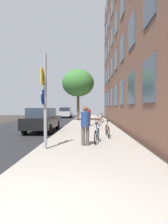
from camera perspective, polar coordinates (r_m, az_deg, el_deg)
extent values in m
plane|color=#332D28|center=(17.89, -9.44, -3.92)|extent=(41.80, 41.80, 0.00)
cube|color=#232326|center=(18.41, -15.88, -3.79)|extent=(7.00, 38.00, 0.01)
cube|color=#9E9389|center=(17.55, 1.87, -3.81)|extent=(4.20, 38.00, 0.12)
cube|color=brown|center=(18.46, 10.70, 23.03)|extent=(0.50, 27.00, 16.94)
cube|color=#384756|center=(8.02, 19.06, 9.06)|extent=(0.06, 1.54, 1.80)
cube|color=#384756|center=(11.03, 14.19, 7.01)|extent=(0.06, 1.54, 1.80)
cube|color=#384756|center=(14.09, 11.44, 5.82)|extent=(0.06, 1.54, 1.80)
cube|color=#384756|center=(17.17, 9.67, 5.05)|extent=(0.06, 1.54, 1.80)
cube|color=#384756|center=(20.26, 8.45, 4.51)|extent=(0.06, 1.54, 1.80)
cube|color=#384756|center=(23.36, 7.56, 4.12)|extent=(0.06, 1.54, 1.80)
cube|color=#384756|center=(26.47, 6.87, 3.81)|extent=(0.06, 1.54, 1.80)
cube|color=#384756|center=(29.58, 6.33, 3.57)|extent=(0.06, 1.54, 1.80)
cube|color=#384756|center=(9.02, 19.26, 29.57)|extent=(0.06, 1.54, 1.80)
cube|color=#384756|center=(11.77, 14.30, 22.65)|extent=(0.06, 1.54, 1.80)
cube|color=#384756|center=(14.67, 11.51, 18.33)|extent=(0.06, 1.54, 1.80)
cube|color=#384756|center=(17.65, 9.72, 15.43)|extent=(0.06, 1.54, 1.80)
cube|color=#384756|center=(20.68, 8.49, 13.37)|extent=(0.06, 1.54, 1.80)
cube|color=#384756|center=(23.72, 7.58, 11.83)|extent=(0.06, 1.54, 1.80)
cube|color=#384756|center=(26.79, 6.89, 10.64)|extent=(0.06, 1.54, 1.80)
cube|color=#384756|center=(29.87, 6.35, 9.69)|extent=(0.06, 1.54, 1.80)
cube|color=#384756|center=(15.89, 11.57, 29.40)|extent=(0.06, 1.54, 1.80)
cube|color=#384756|center=(18.68, 9.77, 24.97)|extent=(0.06, 1.54, 1.80)
cube|color=#384756|center=(21.56, 8.52, 21.69)|extent=(0.06, 1.54, 1.80)
cube|color=#384756|center=(24.50, 7.61, 19.18)|extent=(0.06, 1.54, 1.80)
cube|color=#384756|center=(27.48, 6.91, 17.22)|extent=(0.06, 1.54, 1.80)
cube|color=#384756|center=(30.49, 6.37, 15.63)|extent=(0.06, 1.54, 1.80)
cube|color=#384756|center=(22.85, 8.56, 29.21)|extent=(0.06, 1.54, 1.80)
cube|color=#384756|center=(25.65, 7.64, 25.98)|extent=(0.06, 1.54, 1.80)
cube|color=#384756|center=(28.51, 6.94, 23.39)|extent=(0.06, 1.54, 1.80)
cube|color=#384756|center=(31.42, 6.38, 21.28)|extent=(0.06, 1.54, 1.80)
cube|color=#384756|center=(29.84, 6.96, 29.08)|extent=(0.06, 1.54, 1.80)
cube|color=#384756|center=(32.63, 6.40, 26.55)|extent=(0.06, 1.54, 1.80)
cylinder|color=gray|center=(7.13, -11.71, 3.12)|extent=(0.12, 0.12, 3.54)
cube|color=yellow|center=(7.23, -12.38, 10.42)|extent=(0.03, 0.60, 0.60)
cylinder|color=#14339E|center=(7.15, -12.35, 4.48)|extent=(0.03, 0.56, 0.56)
cylinder|color=black|center=(28.07, -1.52, 2.01)|extent=(0.12, 0.12, 3.62)
cube|color=black|center=(28.13, -1.89, 4.78)|extent=(0.20, 0.24, 0.80)
sphere|color=#4B0707|center=(28.15, -2.11, 5.30)|extent=(0.16, 0.16, 0.16)
sphere|color=#523707|center=(28.14, -2.11, 4.78)|extent=(0.16, 0.16, 0.16)
sphere|color=green|center=(28.12, -2.11, 4.25)|extent=(0.16, 0.16, 0.16)
cylinder|color=brown|center=(22.12, -1.83, 1.69)|extent=(0.29, 0.29, 3.27)
ellipsoid|color=#387533|center=(22.30, -1.83, 8.80)|extent=(3.76, 3.76, 3.19)
torus|color=black|center=(8.90, 4.34, -6.68)|extent=(0.13, 0.60, 0.60)
torus|color=black|center=(7.89, 3.49, -7.73)|extent=(0.13, 0.60, 0.60)
cylinder|color=#194C99|center=(8.37, 3.94, -6.05)|extent=(0.18, 0.86, 0.04)
cylinder|color=#194C99|center=(8.13, 3.72, -6.81)|extent=(0.13, 0.53, 0.28)
cylinder|color=#194C99|center=(8.19, 3.82, -4.56)|extent=(0.04, 0.04, 0.28)
cube|color=black|center=(8.18, 3.82, -3.45)|extent=(0.10, 0.24, 0.06)
cylinder|color=#4C4C4C|center=(8.84, 4.34, -3.60)|extent=(0.42, 0.10, 0.03)
torus|color=black|center=(10.57, 6.80, -5.38)|extent=(0.05, 0.60, 0.60)
torus|color=black|center=(9.52, 7.48, -6.15)|extent=(0.05, 0.60, 0.60)
cylinder|color=#B21E1E|center=(10.03, 7.13, -4.81)|extent=(0.06, 0.91, 0.04)
cylinder|color=#B21E1E|center=(9.77, 7.30, -5.42)|extent=(0.05, 0.55, 0.30)
cylinder|color=#B21E1E|center=(9.85, 7.23, -3.55)|extent=(0.04, 0.04, 0.28)
cube|color=black|center=(9.83, 7.24, -2.62)|extent=(0.10, 0.24, 0.06)
cylinder|color=#4C4C4C|center=(10.53, 6.81, -2.78)|extent=(0.42, 0.04, 0.03)
torus|color=black|center=(16.32, 3.72, -2.92)|extent=(0.16, 0.61, 0.62)
torus|color=black|center=(15.34, 4.59, -3.20)|extent=(0.16, 0.61, 0.62)
cylinder|color=#B21E1E|center=(15.82, 4.14, -2.44)|extent=(0.21, 0.85, 0.04)
cylinder|color=#B21E1E|center=(15.58, 4.36, -2.79)|extent=(0.15, 0.52, 0.28)
cylinder|color=#B21E1E|center=(15.65, 4.28, -1.61)|extent=(0.04, 0.04, 0.28)
cube|color=black|center=(15.65, 4.28, -1.03)|extent=(0.10, 0.24, 0.06)
cylinder|color=#4C4C4C|center=(16.29, 3.72, -1.21)|extent=(0.42, 0.11, 0.03)
torus|color=black|center=(19.61, 5.01, -2.09)|extent=(0.14, 0.68, 0.68)
torus|color=black|center=(18.64, 5.62, -2.27)|extent=(0.14, 0.68, 0.68)
cylinder|color=black|center=(19.12, 5.31, -1.62)|extent=(0.17, 0.84, 0.04)
cylinder|color=black|center=(18.88, 5.46, -1.92)|extent=(0.12, 0.51, 0.28)
cylinder|color=black|center=(18.96, 5.40, -0.88)|extent=(0.04, 0.04, 0.28)
cube|color=black|center=(18.95, 5.40, -0.40)|extent=(0.10, 0.24, 0.06)
cylinder|color=#4C4C4C|center=(19.59, 5.01, -0.57)|extent=(0.42, 0.09, 0.03)
cylinder|color=#4C4742|center=(7.70, -0.27, -7.27)|extent=(0.15, 0.15, 0.79)
cylinder|color=#4C4742|center=(7.69, 1.06, -7.27)|extent=(0.15, 0.15, 0.79)
cylinder|color=navy|center=(7.62, 0.40, -2.16)|extent=(0.51, 0.51, 0.59)
sphere|color=brown|center=(7.61, 0.40, 1.02)|extent=(0.21, 0.21, 0.21)
cylinder|color=maroon|center=(15.60, 1.10, -2.84)|extent=(0.14, 0.14, 0.77)
cylinder|color=maroon|center=(15.60, 1.73, -2.84)|extent=(0.14, 0.14, 0.77)
cylinder|color=maroon|center=(15.56, 1.41, -0.38)|extent=(0.50, 0.50, 0.57)
sphere|color=#936B4C|center=(15.55, 1.41, 1.13)|extent=(0.21, 0.21, 0.21)
cube|color=black|center=(13.11, -12.48, -2.93)|extent=(1.76, 4.34, 0.70)
cube|color=#2D3847|center=(12.86, -12.73, -0.12)|extent=(1.46, 2.44, 0.60)
cylinder|color=black|center=(14.67, -14.09, -3.84)|extent=(0.22, 0.64, 0.64)
cylinder|color=black|center=(14.33, -8.08, -3.94)|extent=(0.22, 0.64, 0.64)
cylinder|color=black|center=(12.05, -17.70, -5.03)|extent=(0.22, 0.64, 0.64)
cylinder|color=black|center=(11.62, -10.42, -5.22)|extent=(0.22, 0.64, 0.64)
cube|color=#B7B7BC|center=(29.93, -5.64, -0.42)|extent=(1.81, 4.22, 0.70)
cube|color=#1E232D|center=(29.70, -5.70, 0.82)|extent=(1.52, 2.37, 0.60)
cylinder|color=black|center=(31.39, -6.80, -0.97)|extent=(0.22, 0.64, 0.64)
cylinder|color=black|center=(31.19, -3.83, -0.98)|extent=(0.22, 0.64, 0.64)
cylinder|color=black|center=(28.73, -7.60, -1.21)|extent=(0.22, 0.64, 0.64)
cylinder|color=black|center=(28.51, -4.35, -1.22)|extent=(0.22, 0.64, 0.64)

